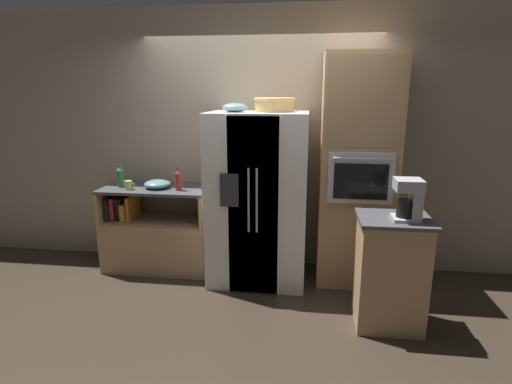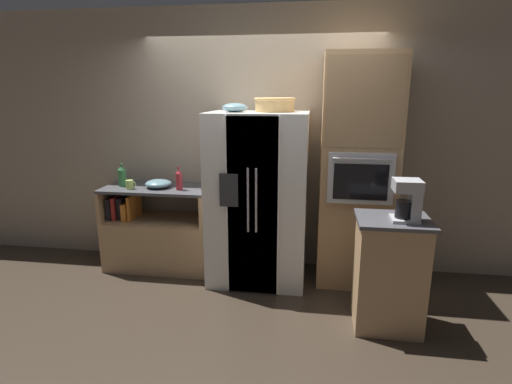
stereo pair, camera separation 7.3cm
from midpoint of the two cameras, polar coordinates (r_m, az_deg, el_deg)
The scene contains 13 objects.
ground_plane at distance 4.35m, azimuth 0.41°, elevation -12.19°, with size 20.00×20.00×0.00m, color #382D23.
wall_back at distance 4.41m, azimuth 1.33°, elevation 7.23°, with size 12.00×0.06×2.80m.
counter_left at distance 4.64m, azimuth -13.24°, elevation -6.27°, with size 1.16×0.58×0.92m.
refrigerator at distance 4.09m, azimuth 0.86°, elevation -0.89°, with size 0.98×0.82×1.74m.
wall_oven at distance 4.11m, azimuth 14.76°, elevation 2.69°, with size 0.73×0.66×2.29m.
island_counter at distance 3.55m, azimuth 19.04°, elevation -10.86°, with size 0.58×0.49×0.95m.
wicker_basket at distance 3.96m, azimuth 3.25°, elevation 12.43°, with size 0.40×0.40×0.14m.
fruit_bowl at distance 3.92m, azimuth -2.49°, elevation 11.97°, with size 0.25×0.25×0.08m.
bottle_tall at distance 4.26m, azimuth -10.45°, elevation 1.76°, with size 0.07×0.07×0.25m.
bottle_short at distance 4.58m, azimuth -18.14°, elevation 2.23°, with size 0.09×0.09×0.25m.
mug at distance 4.44m, azimuth -17.12°, elevation 1.02°, with size 0.11×0.08×0.09m.
mixing_bowl at distance 4.42m, azimuth -13.29°, elevation 1.18°, with size 0.28×0.28×0.09m.
coffee_maker at distance 3.31m, azimuth 21.64°, elevation -0.91°, with size 0.21×0.20×0.33m.
Camera 2 is at (0.58, -3.86, 1.93)m, focal length 28.00 mm.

